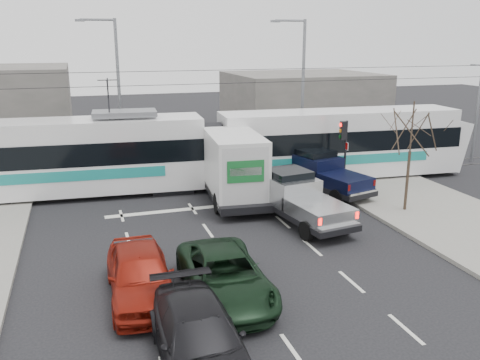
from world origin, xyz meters
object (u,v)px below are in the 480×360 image
object	(u,v)px
bare_tree	(412,132)
street_lamp_near	(300,82)
red_car	(140,274)
box_truck	(232,167)
tram	(210,149)
traffic_signal	(344,140)
street_lamp_far	(116,84)
green_car	(225,276)
dark_car	(200,339)
navy_pickup	(324,173)
silver_pickup	(297,197)

from	to	relation	value
bare_tree	street_lamp_near	distance (m)	11.58
red_car	box_truck	bearing A→B (deg)	58.35
tram	box_truck	bearing A→B (deg)	-78.13
traffic_signal	street_lamp_far	world-z (taller)	street_lamp_far
traffic_signal	tram	bearing A→B (deg)	154.88
bare_tree	street_lamp_near	xyz separation A→B (m)	(-0.29, 11.50, 1.32)
bare_tree	green_car	distance (m)	11.84
box_truck	green_car	xyz separation A→B (m)	(-3.07, -9.41, -0.99)
bare_tree	traffic_signal	xyz separation A→B (m)	(-1.13, 4.00, -1.05)
red_car	dark_car	distance (m)	3.96
navy_pickup	tram	bearing A→B (deg)	136.18
dark_car	street_lamp_near	bearing A→B (deg)	60.31
tram	red_car	distance (m)	12.65
traffic_signal	tram	world-z (taller)	tram
bare_tree	street_lamp_far	world-z (taller)	street_lamp_far
traffic_signal	navy_pickup	size ratio (longest dim) A/B	0.66
street_lamp_near	navy_pickup	world-z (taller)	street_lamp_near
bare_tree	traffic_signal	size ratio (longest dim) A/B	1.39
traffic_signal	dark_car	bearing A→B (deg)	-130.66
navy_pickup	dark_car	world-z (taller)	navy_pickup
bare_tree	navy_pickup	size ratio (longest dim) A/B	0.92
red_car	street_lamp_near	bearing A→B (deg)	53.25
box_truck	dark_car	bearing A→B (deg)	-105.04
tram	red_car	bearing A→B (deg)	-110.44
street_lamp_near	tram	world-z (taller)	street_lamp_near
street_lamp_far	green_car	distance (m)	19.28
navy_pickup	dark_car	xyz separation A→B (m)	(-9.54, -12.29, -0.34)
box_truck	tram	bearing A→B (deg)	103.12
silver_pickup	box_truck	xyz separation A→B (m)	(-1.90, 3.60, 0.65)
traffic_signal	street_lamp_far	xyz separation A→B (m)	(-10.66, 9.50, 2.37)
tram	dark_car	xyz separation A→B (m)	(-4.22, -15.31, -1.34)
red_car	tram	bearing A→B (deg)	66.69
traffic_signal	navy_pickup	bearing A→B (deg)	-178.07
navy_pickup	street_lamp_far	bearing A→B (deg)	121.00
street_lamp_near	box_truck	world-z (taller)	street_lamp_near
street_lamp_near	green_car	world-z (taller)	street_lamp_near
street_lamp_far	box_truck	bearing A→B (deg)	-63.26
green_car	bare_tree	bearing A→B (deg)	28.83
green_car	street_lamp_far	bearing A→B (deg)	96.65
traffic_signal	green_car	distance (m)	13.06
street_lamp_far	red_car	bearing A→B (deg)	-92.87
traffic_signal	street_lamp_near	world-z (taller)	street_lamp_near
silver_pickup	navy_pickup	distance (m)	4.52
red_car	bare_tree	bearing A→B (deg)	20.54
tram	navy_pickup	size ratio (longest dim) A/B	5.25
street_lamp_far	green_car	size ratio (longest dim) A/B	1.75
street_lamp_near	street_lamp_far	distance (m)	11.67
tram	silver_pickup	distance (m)	6.84
green_car	tram	bearing A→B (deg)	79.31
navy_pickup	red_car	xyz separation A→B (m)	(-10.51, -8.45, -0.25)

